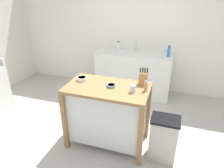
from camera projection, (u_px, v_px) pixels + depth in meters
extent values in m
plane|color=#ADA8A0|center=(110.00, 141.00, 3.06)|extent=(6.72, 6.72, 0.00)
cube|color=silver|center=(141.00, 30.00, 4.26)|extent=(5.72, 0.10, 2.60)
cube|color=olive|center=(107.00, 88.00, 2.68)|extent=(1.11, 0.64, 0.04)
cube|color=silver|center=(108.00, 114.00, 2.86)|extent=(1.01, 0.54, 0.78)
cube|color=olive|center=(65.00, 122.00, 2.78)|extent=(0.06, 0.06, 0.88)
cube|color=olive|center=(140.00, 137.00, 2.48)|extent=(0.06, 0.06, 0.88)
cube|color=olive|center=(83.00, 101.00, 3.28)|extent=(0.06, 0.06, 0.88)
cube|color=olive|center=(148.00, 113.00, 2.98)|extent=(0.06, 0.06, 0.88)
cube|color=#AD7F4C|center=(143.00, 79.00, 2.71)|extent=(0.11, 0.09, 0.17)
cylinder|color=black|center=(141.00, 70.00, 2.67)|extent=(0.02, 0.02, 0.06)
cylinder|color=black|center=(143.00, 70.00, 2.66)|extent=(0.02, 0.02, 0.06)
cylinder|color=black|center=(145.00, 70.00, 2.65)|extent=(0.02, 0.02, 0.07)
cylinder|color=black|center=(147.00, 71.00, 2.64)|extent=(0.02, 0.02, 0.07)
cylinder|color=gray|center=(111.00, 86.00, 2.66)|extent=(0.12, 0.12, 0.04)
cylinder|color=#49555B|center=(111.00, 85.00, 2.66)|extent=(0.10, 0.10, 0.01)
cylinder|color=silver|center=(82.00, 79.00, 2.85)|extent=(0.14, 0.14, 0.05)
cylinder|color=gray|center=(82.00, 77.00, 2.84)|extent=(0.12, 0.12, 0.01)
cylinder|color=silver|center=(133.00, 89.00, 2.51)|extent=(0.07, 0.07, 0.10)
cylinder|color=tan|center=(146.00, 87.00, 2.53)|extent=(0.04, 0.04, 0.12)
sphere|color=#99999E|center=(146.00, 81.00, 2.50)|extent=(0.03, 0.03, 0.03)
cube|color=#B7B2A8|center=(163.00, 140.00, 2.65)|extent=(0.34, 0.26, 0.60)
cube|color=black|center=(166.00, 120.00, 2.52)|extent=(0.36, 0.28, 0.03)
cube|color=silver|center=(134.00, 74.00, 4.34)|extent=(1.54, 0.60, 0.89)
cube|color=silver|center=(134.00, 54.00, 4.14)|extent=(0.44, 0.36, 0.03)
cylinder|color=#B7BCC1|center=(136.00, 46.00, 4.22)|extent=(0.02, 0.02, 0.22)
cylinder|color=white|center=(118.00, 47.00, 4.27)|extent=(0.06, 0.06, 0.18)
cylinder|color=black|center=(118.00, 42.00, 4.23)|extent=(0.04, 0.04, 0.02)
cylinder|color=blue|center=(169.00, 52.00, 3.91)|extent=(0.05, 0.05, 0.19)
cylinder|color=black|center=(169.00, 46.00, 3.86)|extent=(0.03, 0.03, 0.02)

